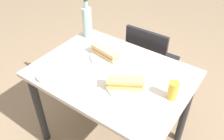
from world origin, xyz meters
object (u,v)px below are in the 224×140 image
baguette_sandwich_near (125,83)px  water_bottle (87,22)px  chair_far (149,62)px  baguette_sandwich_far (105,52)px  knife_near (123,81)px  plate_near (125,88)px  knife_far (109,52)px  dining_table (112,85)px  olive_bowl (44,77)px  plate_far (105,57)px  beer_glass (173,90)px

baguette_sandwich_near → water_bottle: (-0.62, 0.37, 0.09)m
chair_far → baguette_sandwich_far: 0.59m
water_bottle → chair_far: bearing=34.2°
knife_near → water_bottle: (-0.58, 0.33, 0.12)m
plate_near → knife_far: knife_far is taller
dining_table → baguette_sandwich_near: 0.26m
plate_near → dining_table: bearing=151.9°
knife_near → water_bottle: bearing=150.3°
dining_table → chair_far: size_ratio=1.25×
plate_near → olive_bowl: size_ratio=2.31×
baguette_sandwich_far → plate_near: bearing=-33.2°
plate_near → baguette_sandwich_far: size_ratio=0.92×
knife_near → plate_far: knife_near is taller
chair_far → baguette_sandwich_near: bearing=-76.6°
water_bottle → beer_glass: size_ratio=2.67×
chair_far → baguette_sandwich_near: size_ratio=3.63×
knife_near → beer_glass: beer_glass is taller
baguette_sandwich_near → knife_far: size_ratio=1.41×
water_bottle → dining_table: bearing=-32.0°
plate_near → knife_near: size_ratio=1.31×
dining_table → knife_near: bearing=-20.8°
plate_near → knife_near: 0.06m
knife_near → water_bottle: 0.68m
baguette_sandwich_near → dining_table: bearing=151.9°
baguette_sandwich_far → knife_far: (-0.00, 0.05, -0.03)m
plate_far → knife_far: knife_far is taller
baguette_sandwich_far → water_bottle: size_ratio=0.74×
water_bottle → beer_glass: water_bottle is taller
baguette_sandwich_near → baguette_sandwich_far: bearing=146.8°
chair_far → water_bottle: 0.68m
baguette_sandwich_near → knife_far: baguette_sandwich_near is taller
plate_far → water_bottle: water_bottle is taller
chair_far → olive_bowl: 1.02m
knife_near → olive_bowl: bearing=-148.8°
plate_near → knife_far: bearing=140.4°
dining_table → water_bottle: size_ratio=3.27×
knife_near → plate_far: size_ratio=0.76×
knife_far → baguette_sandwich_near: bearing=-39.6°
baguette_sandwich_near → knife_far: (-0.31, 0.26, -0.03)m
beer_glass → dining_table: bearing=-178.7°
chair_far → plate_near: (0.16, -0.68, 0.28)m
plate_near → water_bottle: water_bottle is taller
baguette_sandwich_near → plate_near: bearing=0.0°
knife_far → plate_near: bearing=-39.6°
chair_far → knife_near: (0.13, -0.64, 0.29)m
chair_far → beer_glass: size_ratio=6.97×
dining_table → water_bottle: water_bottle is taller
plate_far → water_bottle: size_ratio=0.68×
chair_far → plate_far: 0.57m
chair_far → baguette_sandwich_near: 0.77m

